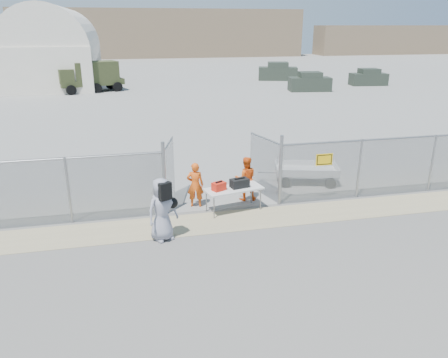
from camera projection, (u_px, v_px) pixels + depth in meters
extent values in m
plane|color=#4F4F4F|center=(238.00, 235.00, 13.23)|extent=(160.00, 160.00, 0.00)
cube|color=gray|center=(150.00, 79.00, 51.87)|extent=(160.00, 80.00, 0.01)
cube|color=tan|center=(231.00, 221.00, 14.14)|extent=(44.00, 1.60, 0.01)
cube|color=red|center=(219.00, 186.00, 14.43)|extent=(0.52, 0.45, 0.27)
cube|color=black|center=(240.00, 183.00, 14.69)|extent=(0.67, 0.49, 0.29)
imported|color=#E75312|center=(195.00, 185.00, 15.03)|extent=(0.65, 0.50, 1.60)
imported|color=#E75312|center=(246.00, 179.00, 15.62)|extent=(0.85, 0.70, 1.61)
imported|color=gray|center=(162.00, 209.00, 12.64)|extent=(1.10, 0.94, 1.90)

